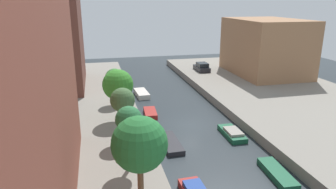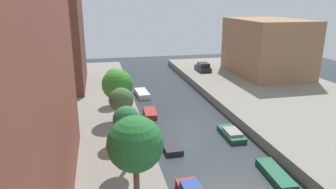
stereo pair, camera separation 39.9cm
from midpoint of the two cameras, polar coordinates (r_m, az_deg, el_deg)
ground_plane at (r=33.40m, az=4.08°, el=-5.56°), size 84.00×84.00×0.00m
quay_left at (r=32.50m, az=-22.34°, el=-6.57°), size 20.00×64.00×1.00m
quay_right at (r=39.99m, az=25.18°, el=-2.57°), size 20.00×64.00×1.00m
low_block_right at (r=53.60m, az=17.98°, el=8.35°), size 10.00×14.10×8.91m
street_tree_0 at (r=16.83m, az=-5.38°, el=-9.18°), size 3.09×3.09×5.98m
street_tree_1 at (r=22.05m, az=-7.17°, el=-4.78°), size 1.92×1.92×4.73m
street_tree_2 at (r=26.57m, az=-8.22°, el=-1.09°), size 2.12×2.12×4.73m
street_tree_3 at (r=31.29m, az=-8.98°, el=1.77°), size 3.11×3.11×5.26m
street_tree_4 at (r=36.61m, az=-9.53°, el=3.00°), size 2.24×2.24×4.21m
parked_car at (r=54.11m, az=6.69°, el=4.98°), size 1.88×4.05×1.45m
moored_boat_left_2 at (r=28.73m, az=0.64°, el=-8.95°), size 1.60×4.48×0.44m
moored_boat_left_3 at (r=35.87m, az=-3.01°, el=-3.43°), size 1.59×3.35×0.55m
moored_boat_left_4 at (r=43.14m, az=-4.53°, el=0.19°), size 1.78×4.09×0.67m
moored_boat_right_1 at (r=25.39m, az=19.65°, el=-13.69°), size 1.60×4.30×0.52m
moored_boat_right_2 at (r=31.12m, az=12.00°, el=-7.04°), size 1.64×3.98×0.72m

